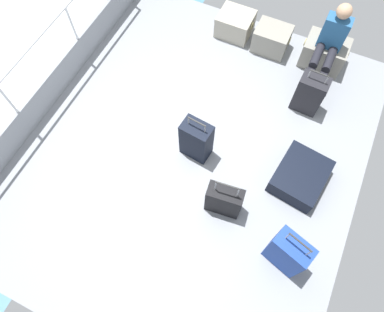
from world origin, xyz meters
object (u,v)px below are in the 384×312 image
object	(u,v)px
cargo_crate_2	(324,53)
cargo_crate_0	(235,24)
cargo_crate_1	(272,39)
passenger_seated	(330,43)
suitcase_4	(288,253)
suitcase_0	(300,176)
suitcase_2	(196,140)
suitcase_3	(309,94)
suitcase_1	(224,200)

from	to	relation	value
cargo_crate_2	cargo_crate_0	bearing A→B (deg)	179.64
cargo_crate_1	passenger_seated	xyz separation A→B (m)	(0.81, -0.13, 0.40)
cargo_crate_1	suitcase_4	world-z (taller)	suitcase_4
cargo_crate_2	suitcase_0	size ratio (longest dim) A/B	0.83
suitcase_2	suitcase_3	world-z (taller)	suitcase_2
cargo_crate_2	suitcase_4	size ratio (longest dim) A/B	0.76
suitcase_3	cargo_crate_2	bearing A→B (deg)	90.96
suitcase_2	suitcase_1	bearing A→B (deg)	-42.41
suitcase_0	suitcase_3	size ratio (longest dim) A/B	1.06
suitcase_1	suitcase_4	distance (m)	0.92
passenger_seated	suitcase_3	size ratio (longest dim) A/B	1.51
suitcase_1	suitcase_2	distance (m)	0.85
cargo_crate_0	suitcase_2	world-z (taller)	suitcase_2
suitcase_2	suitcase_3	bearing A→B (deg)	50.36
suitcase_2	suitcase_3	xyz separation A→B (m)	(1.10, 1.32, -0.02)
suitcase_1	suitcase_4	size ratio (longest dim) A/B	0.88
suitcase_0	suitcase_1	distance (m)	1.07
passenger_seated	suitcase_4	xyz separation A→B (m)	(0.41, -2.89, -0.26)
cargo_crate_2	suitcase_3	size ratio (longest dim) A/B	0.88
suitcase_1	suitcase_3	world-z (taller)	suitcase_1
passenger_seated	suitcase_3	distance (m)	0.76
suitcase_0	cargo_crate_0	bearing A→B (deg)	130.19
passenger_seated	suitcase_2	bearing A→B (deg)	-118.07
cargo_crate_1	suitcase_1	xyz separation A→B (m)	(0.35, -2.73, 0.08)
suitcase_1	suitcase_3	bearing A→B (deg)	76.14
cargo_crate_1	cargo_crate_2	xyz separation A→B (m)	(0.81, 0.06, 0.02)
suitcase_1	suitcase_3	xyz separation A→B (m)	(0.47, 1.90, 0.03)
passenger_seated	suitcase_0	distance (m)	1.93
suitcase_3	suitcase_4	size ratio (longest dim) A/B	0.86
suitcase_3	cargo_crate_0	bearing A→B (deg)	148.17
passenger_seated	suitcase_0	size ratio (longest dim) A/B	1.42
cargo_crate_0	suitcase_2	distance (m)	2.26
cargo_crate_1	suitcase_4	xyz separation A→B (m)	(1.22, -3.02, 0.15)
suitcase_1	suitcase_2	size ratio (longest dim) A/B	0.99
cargo_crate_0	cargo_crate_2	world-z (taller)	cargo_crate_2
cargo_crate_0	cargo_crate_1	bearing A→B (deg)	-5.90
suitcase_2	cargo_crate_1	bearing A→B (deg)	82.72
suitcase_1	suitcase_3	distance (m)	1.96
suitcase_4	passenger_seated	bearing A→B (deg)	98.17
cargo_crate_1	suitcase_0	size ratio (longest dim) A/B	0.70
cargo_crate_0	suitcase_1	bearing A→B (deg)	-70.67
suitcase_4	suitcase_0	bearing A→B (deg)	96.78
suitcase_3	suitcase_0	bearing A→B (deg)	-76.43
suitcase_1	suitcase_2	bearing A→B (deg)	137.59
suitcase_3	cargo_crate_1	bearing A→B (deg)	134.50
suitcase_4	cargo_crate_0	bearing A→B (deg)	120.98
suitcase_0	suitcase_3	world-z (taller)	suitcase_3
suitcase_1	suitcase_2	world-z (taller)	suitcase_2
cargo_crate_2	passenger_seated	xyz separation A→B (m)	(0.00, -0.19, 0.39)
suitcase_3	suitcase_4	bearing A→B (deg)	-79.62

